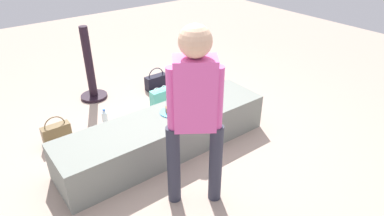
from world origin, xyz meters
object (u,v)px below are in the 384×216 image
object	(u,v)px
water_bottle_near_gift	(105,118)
handbag_brown_canvas	(57,134)
handbag_black_leather	(156,82)
gift_bag	(161,101)
party_cup_red	(199,101)
adult_standing	(195,106)
cake_plate	(170,111)
child_seated	(191,89)

from	to	relation	value
water_bottle_near_gift	handbag_brown_canvas	xyz separation A→B (m)	(-0.59, -0.05, 0.03)
handbag_black_leather	gift_bag	bearing A→B (deg)	-117.31
water_bottle_near_gift	party_cup_red	xyz separation A→B (m)	(1.22, -0.28, -0.05)
adult_standing	handbag_brown_canvas	world-z (taller)	adult_standing
gift_bag	handbag_black_leather	size ratio (longest dim) A/B	1.12
gift_bag	cake_plate	bearing A→B (deg)	-113.71
party_cup_red	handbag_black_leather	distance (m)	0.78
party_cup_red	handbag_brown_canvas	bearing A→B (deg)	172.81
child_seated	handbag_brown_canvas	distance (m)	1.56
cake_plate	handbag_brown_canvas	world-z (taller)	cake_plate
gift_bag	handbag_black_leather	bearing A→B (deg)	62.69
child_seated	adult_standing	world-z (taller)	adult_standing
party_cup_red	handbag_brown_canvas	xyz separation A→B (m)	(-1.80, 0.23, 0.08)
child_seated	gift_bag	xyz separation A→B (m)	(0.04, 0.69, -0.46)
gift_bag	child_seated	bearing A→B (deg)	-92.92
cake_plate	handbag_black_leather	size ratio (longest dim) A/B	0.68
cake_plate	handbag_brown_canvas	distance (m)	1.29
handbag_brown_canvas	cake_plate	bearing A→B (deg)	-37.66
water_bottle_near_gift	handbag_black_leather	bearing A→B (deg)	24.58
gift_bag	party_cup_red	xyz separation A→B (m)	(0.52, -0.12, -0.12)
adult_standing	water_bottle_near_gift	world-z (taller)	adult_standing
cake_plate	handbag_black_leather	bearing A→B (deg)	64.51
gift_bag	party_cup_red	distance (m)	0.55
handbag_black_leather	handbag_brown_canvas	distance (m)	1.69
child_seated	party_cup_red	xyz separation A→B (m)	(0.55, 0.57, -0.58)
party_cup_red	cake_plate	bearing A→B (deg)	-146.38
gift_bag	handbag_black_leather	world-z (taller)	gift_bag
gift_bag	party_cup_red	world-z (taller)	gift_bag
party_cup_red	handbag_brown_canvas	world-z (taller)	handbag_brown_canvas
adult_standing	gift_bag	size ratio (longest dim) A/B	4.28
gift_bag	water_bottle_near_gift	world-z (taller)	gift_bag
gift_bag	handbag_black_leather	distance (m)	0.71
child_seated	handbag_brown_canvas	world-z (taller)	child_seated
adult_standing	gift_bag	bearing A→B (deg)	68.28
child_seated	handbag_brown_canvas	size ratio (longest dim) A/B	1.38
water_bottle_near_gift	party_cup_red	bearing A→B (deg)	-13.02
handbag_brown_canvas	handbag_black_leather	bearing A→B (deg)	17.96
gift_bag	party_cup_red	size ratio (longest dim) A/B	4.00
cake_plate	water_bottle_near_gift	bearing A→B (deg)	116.38
child_seated	party_cup_red	bearing A→B (deg)	45.72
child_seated	adult_standing	bearing A→B (deg)	-125.35
handbag_black_leather	water_bottle_near_gift	bearing A→B (deg)	-155.42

